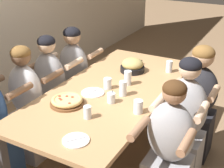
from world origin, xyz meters
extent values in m
plane|color=#896B4C|center=(0.00, 0.00, 0.00)|extent=(18.00, 18.00, 0.00)
cube|color=tan|center=(0.00, 0.00, 0.73)|extent=(2.12, 0.99, 0.04)
cube|color=#4C4C51|center=(1.00, -0.44, 0.35)|extent=(0.07, 0.07, 0.71)
cube|color=#4C4C51|center=(1.00, 0.44, 0.35)|extent=(0.07, 0.07, 0.71)
cylinder|color=brown|center=(-0.45, 0.19, 0.75)|extent=(0.29, 0.29, 0.02)
torus|color=#DBB26B|center=(-0.45, 0.19, 0.79)|extent=(0.27, 0.27, 0.04)
cylinder|color=#E5C675|center=(-0.45, 0.19, 0.78)|extent=(0.22, 0.22, 0.03)
cylinder|color=#C6422D|center=(-0.51, 0.13, 0.80)|extent=(0.02, 0.02, 0.01)
cylinder|color=#C6422D|center=(-0.49, 0.23, 0.80)|extent=(0.02, 0.02, 0.01)
cylinder|color=#C6422D|center=(-0.44, 0.28, 0.80)|extent=(0.02, 0.02, 0.01)
cylinder|color=#C6422D|center=(-0.48, 0.25, 0.80)|extent=(0.02, 0.02, 0.01)
cylinder|color=#C6422D|center=(-0.40, 0.17, 0.80)|extent=(0.02, 0.02, 0.01)
cylinder|color=#C6422D|center=(-0.41, 0.22, 0.80)|extent=(0.02, 0.02, 0.01)
cylinder|color=black|center=(0.48, 0.01, 0.77)|extent=(0.26, 0.26, 0.06)
cylinder|color=black|center=(0.67, 0.01, 0.79)|extent=(0.12, 0.02, 0.02)
ellipsoid|color=tan|center=(0.48, 0.01, 0.83)|extent=(0.23, 0.23, 0.12)
cylinder|color=white|center=(-0.17, 0.11, 0.75)|extent=(0.21, 0.21, 0.01)
cube|color=#B7B7BC|center=(-0.17, 0.11, 0.76)|extent=(0.15, 0.02, 0.01)
cylinder|color=white|center=(-0.86, -0.18, 0.75)|extent=(0.19, 0.19, 0.01)
cube|color=#B7B7BC|center=(-0.86, -0.18, 0.76)|extent=(0.11, 0.09, 0.01)
cylinder|color=silver|center=(-0.24, -0.12, 0.79)|extent=(0.07, 0.07, 0.09)
cylinder|color=#1EA8DB|center=(-0.24, -0.12, 0.78)|extent=(0.06, 0.06, 0.06)
cylinder|color=black|center=(-0.22, -0.12, 0.80)|extent=(0.01, 0.01, 0.11)
cylinder|color=silver|center=(-0.56, -0.08, 0.80)|extent=(0.06, 0.06, 0.10)
cylinder|color=black|center=(-0.56, -0.08, 0.77)|extent=(0.06, 0.06, 0.06)
cylinder|color=silver|center=(-0.07, -0.15, 0.81)|extent=(0.07, 0.07, 0.14)
cylinder|color=silver|center=(0.16, -0.09, 0.82)|extent=(0.07, 0.07, 0.14)
cylinder|color=silver|center=(-0.29, -0.40, 0.80)|extent=(0.08, 0.08, 0.11)
cylinder|color=black|center=(-0.29, -0.40, 0.77)|extent=(0.07, 0.07, 0.05)
cylinder|color=silver|center=(0.65, -0.33, 0.81)|extent=(0.07, 0.07, 0.12)
cylinder|color=silver|center=(-0.01, 0.04, 0.80)|extent=(0.08, 0.08, 0.10)
cylinder|color=black|center=(-0.01, 0.04, 0.79)|extent=(0.07, 0.07, 0.08)
cube|color=silver|center=(-0.40, 0.72, 0.24)|extent=(0.32, 0.34, 0.47)
ellipsoid|color=silver|center=(-0.40, 0.72, 0.73)|extent=(0.24, 0.36, 0.52)
sphere|color=brown|center=(-0.40, 0.72, 1.08)|extent=(0.18, 0.18, 0.18)
ellipsoid|color=brown|center=(-0.40, 0.72, 1.11)|extent=(0.18, 0.18, 0.13)
cylinder|color=brown|center=(-0.19, 0.89, 0.84)|extent=(0.28, 0.06, 0.06)
cylinder|color=brown|center=(-0.19, 0.55, 0.84)|extent=(0.28, 0.06, 0.06)
cube|color=#232328|center=(0.42, -0.72, 0.24)|extent=(0.32, 0.34, 0.47)
ellipsoid|color=#232328|center=(0.42, -0.72, 0.72)|extent=(0.24, 0.36, 0.49)
sphere|color=tan|center=(0.42, -0.72, 1.06)|extent=(0.20, 0.20, 0.20)
ellipsoid|color=brown|center=(0.42, -0.72, 1.09)|extent=(0.21, 0.21, 0.14)
cylinder|color=tan|center=(0.21, -0.89, 0.81)|extent=(0.28, 0.06, 0.06)
cylinder|color=tan|center=(0.21, -0.55, 0.81)|extent=(0.28, 0.06, 0.06)
cube|color=#99999E|center=(-0.04, 0.72, 0.24)|extent=(0.32, 0.34, 0.47)
ellipsoid|color=#99999E|center=(-0.04, 0.72, 0.74)|extent=(0.24, 0.36, 0.52)
sphere|color=beige|center=(-0.04, 0.72, 1.08)|extent=(0.18, 0.18, 0.18)
ellipsoid|color=black|center=(-0.04, 0.72, 1.11)|extent=(0.18, 0.18, 0.12)
cylinder|color=beige|center=(0.17, 0.89, 0.84)|extent=(0.28, 0.06, 0.06)
cylinder|color=beige|center=(0.17, 0.55, 0.84)|extent=(0.28, 0.06, 0.06)
cylinder|color=brown|center=(-0.63, 0.55, 0.87)|extent=(0.28, 0.06, 0.06)
ellipsoid|color=#99999E|center=(-0.41, -0.72, 0.72)|extent=(0.24, 0.36, 0.50)
sphere|color=#9E7051|center=(-0.41, -0.72, 1.05)|extent=(0.17, 0.17, 0.17)
ellipsoid|color=#422814|center=(-0.41, -0.72, 1.08)|extent=(0.17, 0.17, 0.12)
cylinder|color=#9E7051|center=(-0.61, -0.89, 0.82)|extent=(0.28, 0.06, 0.06)
cylinder|color=#9E7051|center=(-0.61, -0.55, 0.82)|extent=(0.28, 0.06, 0.06)
cube|color=#99999E|center=(-0.03, -0.72, 0.24)|extent=(0.32, 0.34, 0.47)
ellipsoid|color=#99999E|center=(-0.03, -0.72, 0.74)|extent=(0.24, 0.36, 0.54)
sphere|color=beige|center=(-0.03, -0.72, 1.10)|extent=(0.18, 0.18, 0.18)
ellipsoid|color=black|center=(-0.03, -0.72, 1.13)|extent=(0.18, 0.18, 0.12)
cylinder|color=beige|center=(-0.23, -0.89, 0.86)|extent=(0.28, 0.06, 0.06)
cylinder|color=beige|center=(-0.23, -0.55, 0.86)|extent=(0.28, 0.06, 0.06)
cube|color=#99999E|center=(0.39, 0.72, 0.24)|extent=(0.32, 0.34, 0.47)
ellipsoid|color=#99999E|center=(0.39, 0.72, 0.72)|extent=(0.24, 0.36, 0.50)
sphere|color=tan|center=(0.39, 0.72, 1.06)|extent=(0.19, 0.19, 0.19)
ellipsoid|color=black|center=(0.39, 0.72, 1.09)|extent=(0.20, 0.20, 0.13)
cylinder|color=tan|center=(0.60, 0.89, 0.82)|extent=(0.28, 0.06, 0.06)
cylinder|color=tan|center=(0.60, 0.55, 0.82)|extent=(0.28, 0.06, 0.06)
camera|label=1|loc=(-2.33, -1.26, 2.02)|focal=50.00mm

